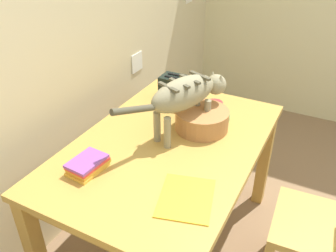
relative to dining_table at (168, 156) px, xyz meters
The scene contains 10 objects.
wall_rear 0.91m from the dining_table, 90.60° to the left, with size 4.71×0.11×2.50m.
dining_table is the anchor object (origin of this frame).
cat 0.34m from the dining_table, 16.42° to the right, with size 0.68×0.32×0.32m.
saucer_bowl 0.37m from the dining_table, 19.78° to the right, with size 0.18×0.18×0.03m, color #479449.
coffee_mug 0.39m from the dining_table, 19.61° to the right, with size 0.13×0.09×0.08m.
magazine 0.43m from the dining_table, 142.11° to the right, with size 0.27×0.22×0.01m, color yellow.
book_stack 0.45m from the dining_table, 148.97° to the left, with size 0.19×0.14×0.06m.
wicker_basket 0.27m from the dining_table, 25.33° to the right, with size 0.29×0.29×0.11m.
toaster 0.48m from the dining_table, 20.51° to the left, with size 0.12×0.20×0.18m.
wooden_chair_far 0.85m from the dining_table, 83.44° to the right, with size 0.44×0.44×0.93m.
Camera 1 is at (-1.33, 0.45, 1.76)m, focal length 37.80 mm.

